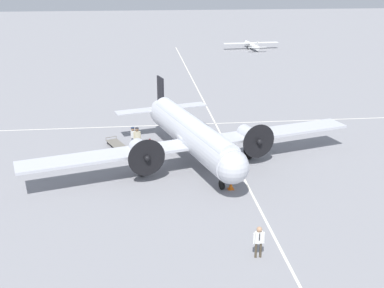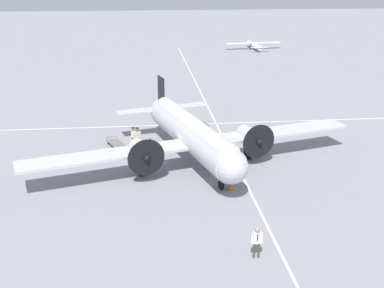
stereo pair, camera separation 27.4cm
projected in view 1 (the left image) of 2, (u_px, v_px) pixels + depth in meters
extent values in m
plane|color=gray|center=(192.00, 162.00, 38.77)|extent=(300.00, 300.00, 0.00)
cube|color=silver|center=(234.00, 160.00, 39.14)|extent=(120.00, 0.16, 0.01)
cube|color=silver|center=(181.00, 125.00, 48.04)|extent=(0.16, 120.00, 0.01)
cylinder|color=silver|center=(192.00, 135.00, 37.99)|extent=(14.26, 6.17, 2.38)
cylinder|color=silver|center=(192.00, 127.00, 37.76)|extent=(13.40, 5.29, 1.66)
sphere|color=silver|center=(233.00, 167.00, 31.84)|extent=(2.26, 2.26, 2.26)
cylinder|color=silver|center=(163.00, 111.00, 44.09)|extent=(3.01, 2.01, 1.31)
cube|color=black|center=(161.00, 92.00, 43.97)|extent=(1.53, 0.56, 2.73)
cube|color=silver|center=(162.00, 109.00, 44.35)|extent=(3.68, 8.63, 0.10)
cube|color=silver|center=(197.00, 143.00, 37.19)|extent=(9.52, 26.40, 0.20)
cylinder|color=silver|center=(250.00, 136.00, 38.60)|extent=(2.68, 1.92, 1.31)
cylinder|color=black|center=(259.00, 141.00, 37.45)|extent=(0.79, 2.65, 2.74)
sphere|color=black|center=(260.00, 142.00, 37.34)|extent=(0.46, 0.46, 0.46)
cylinder|color=silver|center=(141.00, 152.00, 35.35)|extent=(2.68, 1.92, 1.31)
cylinder|color=black|center=(147.00, 158.00, 34.19)|extent=(0.79, 2.65, 2.74)
sphere|color=black|center=(147.00, 158.00, 34.09)|extent=(0.46, 0.46, 0.46)
cylinder|color=#4C4C51|center=(249.00, 147.00, 39.15)|extent=(0.18, 0.18, 0.94)
cylinder|color=black|center=(248.00, 152.00, 39.31)|extent=(1.14, 0.59, 1.10)
cylinder|color=#4C4C51|center=(141.00, 163.00, 35.90)|extent=(0.18, 0.18, 0.94)
cylinder|color=black|center=(141.00, 169.00, 36.06)|extent=(1.14, 0.59, 1.10)
cylinder|color=#4C4C51|center=(222.00, 179.00, 33.71)|extent=(0.14, 0.14, 0.87)
cylinder|color=black|center=(222.00, 185.00, 33.86)|extent=(0.72, 0.37, 0.70)
cylinder|color=#473D2D|center=(261.00, 250.00, 25.85)|extent=(0.13, 0.13, 0.90)
cylinder|color=#473D2D|center=(256.00, 250.00, 25.82)|extent=(0.13, 0.13, 0.90)
cube|color=white|center=(259.00, 237.00, 25.57)|extent=(0.22, 0.44, 0.67)
sphere|color=tan|center=(259.00, 229.00, 25.40)|extent=(0.30, 0.30, 0.30)
cylinder|color=white|center=(264.00, 238.00, 25.62)|extent=(0.10, 0.10, 0.64)
cylinder|color=white|center=(254.00, 238.00, 25.54)|extent=(0.10, 0.10, 0.64)
cube|color=black|center=(260.00, 237.00, 25.44)|extent=(0.01, 0.06, 0.43)
cylinder|color=navy|center=(133.00, 142.00, 41.87)|extent=(0.13, 0.13, 0.88)
cylinder|color=navy|center=(134.00, 143.00, 41.68)|extent=(0.13, 0.13, 0.88)
cube|color=white|center=(133.00, 134.00, 41.51)|extent=(0.46, 0.38, 0.66)
sphere|color=#8C6647|center=(133.00, 129.00, 41.35)|extent=(0.29, 0.29, 0.29)
cylinder|color=white|center=(131.00, 134.00, 41.72)|extent=(0.10, 0.10, 0.62)
cylinder|color=white|center=(134.00, 136.00, 41.32)|extent=(0.10, 0.10, 0.62)
cylinder|color=navy|center=(133.00, 128.00, 41.30)|extent=(0.42, 0.42, 0.07)
cylinder|color=#2D2D33|center=(136.00, 144.00, 41.50)|extent=(0.13, 0.13, 0.90)
cylinder|color=#2D2D33|center=(139.00, 143.00, 41.58)|extent=(0.13, 0.13, 0.90)
cube|color=beige|center=(137.00, 135.00, 41.27)|extent=(0.31, 0.47, 0.67)
sphere|color=#8C6647|center=(137.00, 130.00, 41.10)|extent=(0.30, 0.30, 0.30)
cylinder|color=beige|center=(134.00, 136.00, 41.19)|extent=(0.10, 0.10, 0.64)
cylinder|color=beige|center=(140.00, 135.00, 41.37)|extent=(0.10, 0.10, 0.64)
cylinder|color=#2D2D33|center=(137.00, 128.00, 41.06)|extent=(0.38, 0.38, 0.07)
cube|color=maroon|center=(132.00, 144.00, 41.88)|extent=(0.36, 0.15, 0.54)
cube|color=#551515|center=(132.00, 141.00, 41.78)|extent=(0.13, 0.11, 0.02)
cube|color=maroon|center=(150.00, 143.00, 42.20)|extent=(0.47, 0.15, 0.59)
cube|color=#551515|center=(150.00, 139.00, 42.09)|extent=(0.17, 0.11, 0.02)
cube|color=#6B665B|center=(116.00, 143.00, 42.04)|extent=(2.50, 1.84, 0.04)
cube|color=#6B665B|center=(111.00, 137.00, 42.87)|extent=(0.44, 0.97, 0.04)
cylinder|color=#6B665B|center=(116.00, 137.00, 43.13)|extent=(0.04, 0.04, 0.22)
cylinder|color=#6B665B|center=(106.00, 139.00, 42.69)|extent=(0.04, 0.04, 0.22)
cylinder|color=black|center=(124.00, 147.00, 41.58)|extent=(0.28, 0.16, 0.28)
cylinder|color=black|center=(115.00, 149.00, 41.20)|extent=(0.28, 0.16, 0.28)
cylinder|color=black|center=(117.00, 141.00, 43.00)|extent=(0.28, 0.16, 0.28)
cylinder|color=black|center=(108.00, 143.00, 42.62)|extent=(0.28, 0.16, 0.28)
cylinder|color=white|center=(252.00, 45.00, 92.35)|extent=(7.24, 1.44, 0.88)
sphere|color=black|center=(246.00, 43.00, 95.82)|extent=(0.79, 0.79, 0.79)
cube|color=white|center=(251.00, 43.00, 92.58)|extent=(1.96, 10.85, 0.08)
cube|color=white|center=(257.00, 44.00, 88.86)|extent=(0.64, 0.11, 1.14)
cube|color=white|center=(257.00, 47.00, 89.06)|extent=(0.83, 3.55, 0.04)
cylinder|color=black|center=(248.00, 47.00, 94.93)|extent=(0.29, 0.10, 0.28)
cylinder|color=#4C4C51|center=(248.00, 46.00, 94.90)|extent=(0.06, 0.06, 0.21)
cylinder|color=black|center=(248.00, 49.00, 92.06)|extent=(0.29, 0.10, 0.28)
cylinder|color=#4C4C51|center=(248.00, 49.00, 92.03)|extent=(0.06, 0.06, 0.21)
cylinder|color=black|center=(256.00, 49.00, 92.35)|extent=(0.29, 0.10, 0.28)
cylinder|color=#4C4C51|center=(256.00, 48.00, 92.31)|extent=(0.06, 0.06, 0.21)
cube|color=orange|center=(231.00, 189.00, 34.00)|extent=(0.44, 0.44, 0.03)
cone|color=orange|center=(231.00, 185.00, 33.91)|extent=(0.37, 0.37, 0.58)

